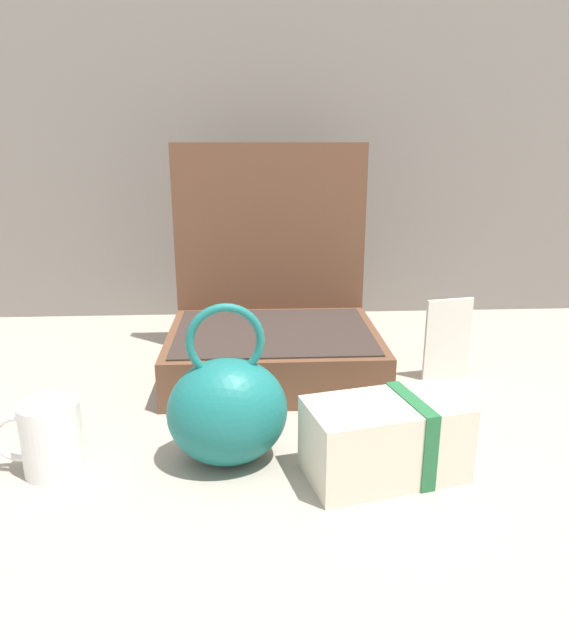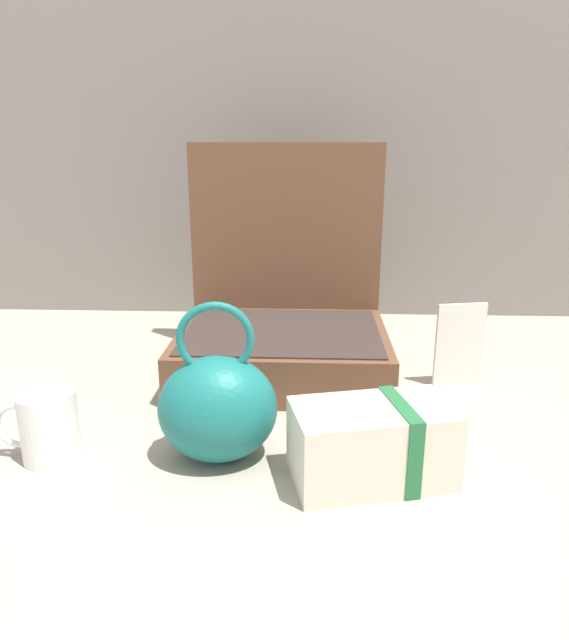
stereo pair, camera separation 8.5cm
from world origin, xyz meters
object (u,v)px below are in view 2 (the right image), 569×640
info_card_left (459,345)px  cream_toiletry_bag (375,443)px  coffee_mug (47,426)px  open_suitcase (283,323)px  teal_pouch_handbag (218,406)px

info_card_left → cream_toiletry_bag: bearing=-130.8°
coffee_mug → open_suitcase: bearing=49.3°
teal_pouch_handbag → coffee_mug: teal_pouch_handbag is taller
coffee_mug → cream_toiletry_bag: bearing=-4.0°
info_card_left → teal_pouch_handbag: bearing=-156.1°
teal_pouch_handbag → cream_toiletry_bag: (0.21, -0.04, -0.03)m
cream_toiletry_bag → open_suitcase: bearing=109.3°
cream_toiletry_bag → coffee_mug: 0.44m
info_card_left → open_suitcase: bearing=156.0°
teal_pouch_handbag → info_card_left: 0.47m
teal_pouch_handbag → coffee_mug: 0.24m
open_suitcase → teal_pouch_handbag: 0.35m
open_suitcase → info_card_left: size_ratio=2.76×
open_suitcase → cream_toiletry_bag: bearing=-70.7°
open_suitcase → coffee_mug: 0.47m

